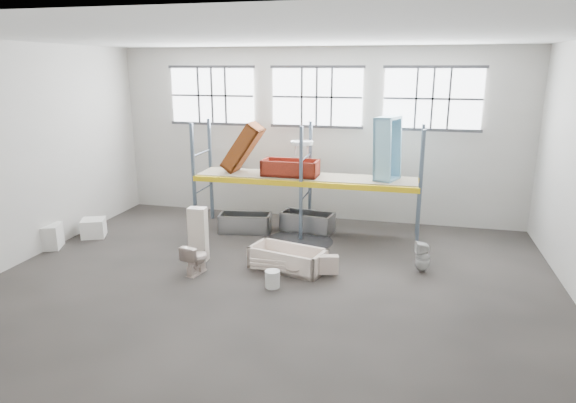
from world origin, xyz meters
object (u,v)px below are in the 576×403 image
(rust_tub_flat, at_px, (290,168))
(bucket, at_px, (272,279))
(toilet_white, at_px, (423,257))
(cistern_tall, at_px, (198,234))
(steel_tub_right, at_px, (307,222))
(bathtub_beige, at_px, (288,258))
(carton_near, at_px, (46,236))
(steel_tub_left, at_px, (245,223))
(blue_tub_upright, at_px, (387,149))
(toilet_beige, at_px, (196,258))

(rust_tub_flat, distance_m, bucket, 3.97)
(rust_tub_flat, bearing_deg, toilet_white, -29.53)
(cistern_tall, bearing_deg, steel_tub_right, 49.99)
(bathtub_beige, distance_m, cistern_tall, 2.20)
(bathtub_beige, relative_size, toilet_white, 2.40)
(bucket, height_order, carton_near, carton_near)
(steel_tub_left, distance_m, bucket, 3.73)
(steel_tub_left, relative_size, carton_near, 1.98)
(bucket, bearing_deg, cistern_tall, 153.35)
(blue_tub_upright, bearing_deg, bathtub_beige, -125.96)
(steel_tub_left, bearing_deg, bucket, -62.73)
(toilet_white, xyz_separation_m, bucket, (-3.03, -1.59, -0.17))
(toilet_beige, height_order, steel_tub_left, toilet_beige)
(toilet_beige, height_order, rust_tub_flat, rust_tub_flat)
(cistern_tall, height_order, toilet_white, cistern_tall)
(blue_tub_upright, bearing_deg, carton_near, -160.77)
(bathtub_beige, xyz_separation_m, blue_tub_upright, (1.97, 2.72, 2.15))
(toilet_beige, bearing_deg, bucket, -177.34)
(toilet_beige, distance_m, blue_tub_upright, 5.59)
(cistern_tall, xyz_separation_m, carton_near, (-4.08, -0.17, -0.34))
(toilet_white, relative_size, carton_near, 0.99)
(steel_tub_right, bearing_deg, toilet_beige, -116.98)
(rust_tub_flat, bearing_deg, cistern_tall, -122.46)
(steel_tub_right, xyz_separation_m, carton_near, (-6.13, -2.94, 0.04))
(bathtub_beige, relative_size, toilet_beige, 2.40)
(toilet_beige, bearing_deg, bathtub_beige, -147.20)
(steel_tub_right, height_order, rust_tub_flat, rust_tub_flat)
(steel_tub_left, relative_size, blue_tub_upright, 0.85)
(bathtub_beige, distance_m, steel_tub_left, 2.89)
(toilet_white, distance_m, steel_tub_right, 3.80)
(bathtub_beige, relative_size, steel_tub_right, 1.17)
(cistern_tall, relative_size, bucket, 3.55)
(rust_tub_flat, height_order, bucket, rust_tub_flat)
(toilet_white, height_order, bucket, toilet_white)
(bathtub_beige, relative_size, cistern_tall, 1.31)
(toilet_beige, relative_size, toilet_white, 1.00)
(cistern_tall, bearing_deg, bathtub_beige, -4.03)
(bathtub_beige, bearing_deg, carton_near, -164.45)
(cistern_tall, relative_size, rust_tub_flat, 0.86)
(toilet_beige, xyz_separation_m, blue_tub_upright, (3.88, 3.46, 2.04))
(carton_near, bearing_deg, bucket, -8.11)
(steel_tub_left, bearing_deg, steel_tub_right, 16.89)
(blue_tub_upright, bearing_deg, toilet_beige, -138.33)
(steel_tub_left, height_order, blue_tub_upright, blue_tub_upright)
(steel_tub_left, relative_size, bucket, 3.88)
(steel_tub_left, xyz_separation_m, steel_tub_right, (1.66, 0.50, 0.00))
(bathtub_beige, xyz_separation_m, steel_tub_left, (-1.78, 2.28, 0.01))
(bathtub_beige, xyz_separation_m, carton_near, (-6.25, -0.15, 0.06))
(rust_tub_flat, xyz_separation_m, carton_near, (-5.70, -2.71, -1.52))
(rust_tub_flat, distance_m, carton_near, 6.49)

